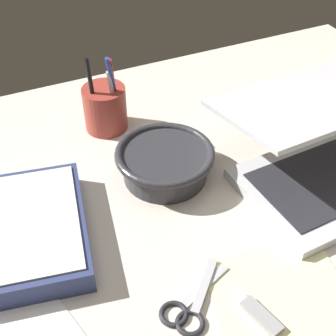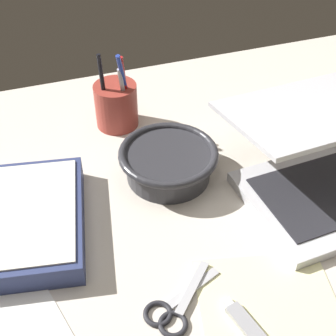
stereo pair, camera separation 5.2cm
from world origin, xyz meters
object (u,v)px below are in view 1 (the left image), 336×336
Objects in this scene: bowl at (165,162)px; scissors at (187,310)px; pen_cup at (105,108)px; laptop at (329,151)px.

scissors is (-8.29, -25.37, -2.78)cm from bowl.
pen_cup is 1.38× the size of scissors.
scissors is at bearing -95.03° from pen_cup.
pen_cup is 43.34cm from scissors.
bowl reaches higher than scissors.
laptop is at bearing -10.10° from scissors.
laptop is 1.99× the size of bowl.
laptop is 2.83× the size of scissors.
laptop is at bearing -43.57° from pen_cup.
bowl is at bearing 153.60° from laptop.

